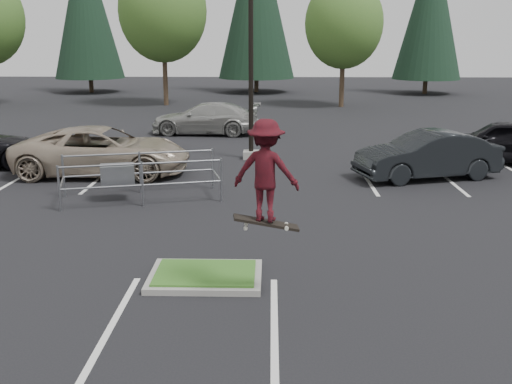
{
  "coord_description": "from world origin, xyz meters",
  "views": [
    {
      "loc": [
        1.28,
        -10.94,
        4.65
      ],
      "look_at": [
        0.96,
        1.5,
        1.4
      ],
      "focal_mm": 42.0,
      "sensor_mm": 36.0,
      "label": 1
    }
  ],
  "objects_px": {
    "conif_a": "(86,5)",
    "decid_c": "(344,26)",
    "car_r_charc": "(427,155)",
    "light_pole": "(251,38)",
    "car_r_black": "(503,141)",
    "conif_c": "(431,7)",
    "car_l_tan": "(103,151)",
    "cart_corral": "(123,173)",
    "decid_b": "(163,14)",
    "car_far_silver": "(206,118)",
    "skateboarder": "(266,171)"
  },
  "relations": [
    {
      "from": "car_l_tan",
      "to": "car_far_silver",
      "type": "distance_m",
      "value": 9.26
    },
    {
      "from": "car_r_charc",
      "to": "decid_c",
      "type": "bearing_deg",
      "value": 165.1
    },
    {
      "from": "decid_c",
      "to": "skateboarder",
      "type": "height_order",
      "value": "decid_c"
    },
    {
      "from": "decid_c",
      "to": "car_l_tan",
      "type": "relative_size",
      "value": 1.42
    },
    {
      "from": "skateboarder",
      "to": "car_far_silver",
      "type": "distance_m",
      "value": 19.32
    },
    {
      "from": "decid_c",
      "to": "cart_corral",
      "type": "xyz_separation_m",
      "value": [
        -8.99,
        -24.04,
        -4.45
      ]
    },
    {
      "from": "decid_c",
      "to": "decid_b",
      "type": "bearing_deg",
      "value": 176.66
    },
    {
      "from": "car_far_silver",
      "to": "cart_corral",
      "type": "bearing_deg",
      "value": -0.35
    },
    {
      "from": "light_pole",
      "to": "car_far_silver",
      "type": "xyz_separation_m",
      "value": [
        -2.39,
        6.0,
        -3.8
      ]
    },
    {
      "from": "car_l_tan",
      "to": "car_r_black",
      "type": "xyz_separation_m",
      "value": [
        14.5,
        2.38,
        -0.0
      ]
    },
    {
      "from": "cart_corral",
      "to": "car_r_charc",
      "type": "bearing_deg",
      "value": 3.1
    },
    {
      "from": "car_r_black",
      "to": "conif_a",
      "type": "bearing_deg",
      "value": -121.2
    },
    {
      "from": "light_pole",
      "to": "car_l_tan",
      "type": "distance_m",
      "value": 6.88
    },
    {
      "from": "cart_corral",
      "to": "car_far_silver",
      "type": "bearing_deg",
      "value": 70.23
    },
    {
      "from": "light_pole",
      "to": "car_r_black",
      "type": "distance_m",
      "value": 10.22
    },
    {
      "from": "decid_b",
      "to": "conif_a",
      "type": "xyz_separation_m",
      "value": [
        -7.99,
        9.47,
        1.05
      ]
    },
    {
      "from": "conif_a",
      "to": "conif_c",
      "type": "height_order",
      "value": "conif_a"
    },
    {
      "from": "light_pole",
      "to": "conif_a",
      "type": "relative_size",
      "value": 0.78
    },
    {
      "from": "cart_corral",
      "to": "decid_b",
      "type": "bearing_deg",
      "value": 82.35
    },
    {
      "from": "cart_corral",
      "to": "light_pole",
      "type": "bearing_deg",
      "value": 46.04
    },
    {
      "from": "car_r_black",
      "to": "light_pole",
      "type": "bearing_deg",
      "value": -74.31
    },
    {
      "from": "conif_a",
      "to": "car_r_black",
      "type": "relative_size",
      "value": 2.7
    },
    {
      "from": "decid_b",
      "to": "car_r_black",
      "type": "bearing_deg",
      "value": -49.93
    },
    {
      "from": "conif_a",
      "to": "car_r_black",
      "type": "xyz_separation_m",
      "value": [
        24.0,
        -28.5,
        -6.28
      ]
    },
    {
      "from": "light_pole",
      "to": "decid_c",
      "type": "height_order",
      "value": "light_pole"
    },
    {
      "from": "light_pole",
      "to": "decid_b",
      "type": "bearing_deg",
      "value": 109.35
    },
    {
      "from": "decid_b",
      "to": "skateboarder",
      "type": "distance_m",
      "value": 32.55
    },
    {
      "from": "decid_c",
      "to": "car_l_tan",
      "type": "bearing_deg",
      "value": -116.86
    },
    {
      "from": "light_pole",
      "to": "car_r_charc",
      "type": "relative_size",
      "value": 2.11
    },
    {
      "from": "cart_corral",
      "to": "car_far_silver",
      "type": "xyz_separation_m",
      "value": [
        1.11,
        12.21,
        -0.04
      ]
    },
    {
      "from": "decid_c",
      "to": "cart_corral",
      "type": "distance_m",
      "value": 26.05
    },
    {
      "from": "decid_c",
      "to": "conif_c",
      "type": "relative_size",
      "value": 0.67
    },
    {
      "from": "conif_c",
      "to": "skateboarder",
      "type": "bearing_deg",
      "value": -107.54
    },
    {
      "from": "conif_c",
      "to": "car_l_tan",
      "type": "height_order",
      "value": "conif_c"
    },
    {
      "from": "conif_a",
      "to": "decid_c",
      "type": "bearing_deg",
      "value": -26.96
    },
    {
      "from": "light_pole",
      "to": "skateboarder",
      "type": "bearing_deg",
      "value": -86.92
    },
    {
      "from": "cart_corral",
      "to": "decid_c",
      "type": "bearing_deg",
      "value": 54.91
    },
    {
      "from": "light_pole",
      "to": "conif_c",
      "type": "bearing_deg",
      "value": 63.85
    },
    {
      "from": "conif_c",
      "to": "car_far_silver",
      "type": "distance_m",
      "value": 27.42
    },
    {
      "from": "car_r_black",
      "to": "car_r_charc",
      "type": "bearing_deg",
      "value": -33.84
    },
    {
      "from": "car_l_tan",
      "to": "car_r_black",
      "type": "relative_size",
      "value": 1.23
    },
    {
      "from": "light_pole",
      "to": "decid_b",
      "type": "height_order",
      "value": "light_pole"
    },
    {
      "from": "car_l_tan",
      "to": "decid_b",
      "type": "bearing_deg",
      "value": 3.45
    },
    {
      "from": "conif_c",
      "to": "car_r_black",
      "type": "xyz_separation_m",
      "value": [
        -4.0,
        -28.0,
        -6.03
      ]
    },
    {
      "from": "light_pole",
      "to": "conif_c",
      "type": "distance_m",
      "value": 30.72
    },
    {
      "from": "decid_c",
      "to": "conif_c",
      "type": "distance_m",
      "value": 12.65
    },
    {
      "from": "car_far_silver",
      "to": "decid_b",
      "type": "bearing_deg",
      "value": -156.98
    },
    {
      "from": "conif_a",
      "to": "car_r_charc",
      "type": "xyz_separation_m",
      "value": [
        20.5,
        -31.18,
        -6.31
      ]
    },
    {
      "from": "conif_c",
      "to": "car_l_tan",
      "type": "distance_m",
      "value": 36.08
    },
    {
      "from": "cart_corral",
      "to": "car_far_silver",
      "type": "relative_size",
      "value": 0.91
    }
  ]
}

